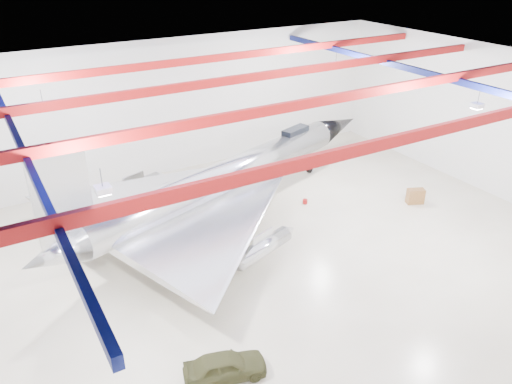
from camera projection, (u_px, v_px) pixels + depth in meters
floor at (259, 256)px, 31.10m from camera, size 40.00×40.00×0.00m
wall_back at (164, 109)px, 40.20m from camera, size 40.00×0.00×40.00m
wall_right at (486, 120)px, 37.69m from camera, size 0.00×30.00×30.00m
ceiling at (259, 81)px, 26.17m from camera, size 40.00×40.00×0.00m
ceiling_structure at (259, 93)px, 26.47m from camera, size 39.50×29.50×1.08m
jet_aircraft at (226, 181)px, 34.33m from camera, size 30.30×22.57×8.53m
jeep at (225, 366)px, 22.17m from camera, size 3.98×2.42×1.27m
desk at (415, 196)px, 37.16m from camera, size 1.40×1.08×1.15m
crate_ply at (176, 239)px, 32.57m from camera, size 0.59×0.53×0.34m
toolbox_red at (171, 200)px, 37.54m from camera, size 0.48×0.44×0.28m
engine_drum at (248, 221)px, 34.59m from camera, size 0.50×0.50×0.40m
parts_bin at (253, 201)px, 37.35m from camera, size 0.56×0.45×0.39m
crate_small at (97, 226)px, 34.13m from camera, size 0.44×0.37×0.28m
tool_chest at (305, 201)px, 37.28m from camera, size 0.38×0.38×0.33m
oil_barrel at (242, 218)px, 34.99m from camera, size 0.75×0.67×0.43m
spares_box at (217, 186)px, 39.61m from camera, size 0.46×0.46×0.37m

